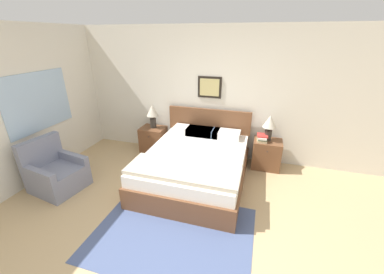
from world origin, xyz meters
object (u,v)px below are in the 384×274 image
(nightstand_by_door, at_px, (266,154))
(table_lamp_by_door, at_px, (270,124))
(nightstand_near_window, at_px, (154,140))
(table_lamp_near_window, at_px, (152,113))
(bed, at_px, (195,164))
(armchair, at_px, (56,173))

(nightstand_by_door, bearing_deg, table_lamp_by_door, 133.46)
(nightstand_near_window, bearing_deg, table_lamp_by_door, 0.46)
(nightstand_near_window, relative_size, table_lamp_by_door, 1.14)
(nightstand_near_window, distance_m, nightstand_by_door, 2.39)
(nightstand_near_window, bearing_deg, table_lamp_near_window, 63.84)
(bed, relative_size, nightstand_by_door, 3.72)
(armchair, bearing_deg, nightstand_by_door, 126.26)
(armchair, distance_m, nightstand_by_door, 3.79)
(armchair, height_order, table_lamp_near_window, table_lamp_near_window)
(table_lamp_by_door, bearing_deg, bed, -144.63)
(table_lamp_by_door, bearing_deg, armchair, -152.68)
(nightstand_near_window, height_order, table_lamp_by_door, table_lamp_by_door)
(nightstand_by_door, height_order, table_lamp_near_window, table_lamp_near_window)
(bed, xyz_separation_m, armchair, (-2.18, -0.90, -0.03))
(bed, height_order, nightstand_by_door, bed)
(nightstand_by_door, xyz_separation_m, table_lamp_by_door, (-0.02, 0.02, 0.61))
(nightstand_by_door, distance_m, table_lamp_by_door, 0.61)
(bed, relative_size, table_lamp_by_door, 4.22)
(armchair, height_order, nightstand_near_window, armchair)
(armchair, relative_size, nightstand_by_door, 1.52)
(nightstand_by_door, bearing_deg, nightstand_near_window, 180.00)
(bed, height_order, table_lamp_by_door, table_lamp_by_door)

